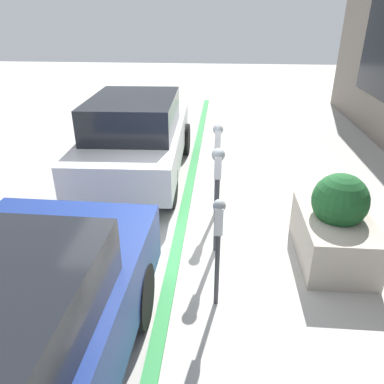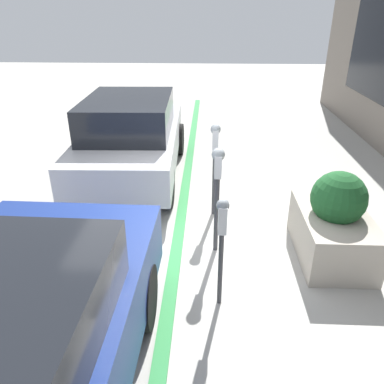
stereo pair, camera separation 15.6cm
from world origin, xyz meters
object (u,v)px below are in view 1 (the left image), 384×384
parking_meter_second (218,178)px  planter_box (335,226)px  parked_car_middle (137,136)px  parking_meter_middle (217,152)px  parking_meter_nearest (218,231)px

parking_meter_second → planter_box: 1.69m
parking_meter_second → planter_box: bearing=-91.7°
parked_car_middle → parking_meter_second: bearing=-149.2°
parking_meter_middle → parking_meter_nearest: bearing=-178.5°
parking_meter_nearest → parking_meter_middle: size_ratio=0.89×
parking_meter_second → parked_car_middle: parked_car_middle is taller
parking_meter_nearest → parking_meter_middle: (2.11, 0.05, 0.11)m
parking_meter_second → parking_meter_middle: 1.04m
parking_meter_middle → parked_car_middle: bearing=47.3°
parking_meter_nearest → planter_box: (1.02, -1.54, -0.49)m
parking_meter_second → planter_box: size_ratio=1.05×
parked_car_middle → planter_box: bearing=-130.7°
parking_meter_nearest → planter_box: parking_meter_nearest is taller
parking_meter_second → parking_meter_middle: bearing=1.2°
parking_meter_middle → parked_car_middle: (1.48, 1.60, -0.26)m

